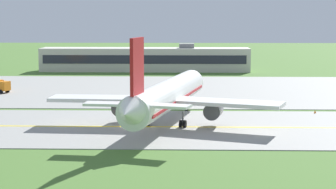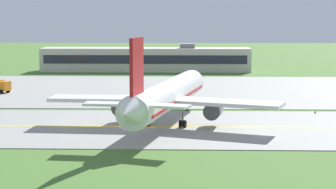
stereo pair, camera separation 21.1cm
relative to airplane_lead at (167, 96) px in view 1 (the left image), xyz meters
The scene contains 7 objects.
ground_plane 6.15m from the airplane_lead, 158.27° to the right, with size 500.00×500.00×0.00m, color #47702D.
taxiway_strip 6.12m from the airplane_lead, 158.27° to the right, with size 240.00×28.00×0.10m, color gray.
apron_pad 40.93m from the airplane_lead, 81.86° to the left, with size 140.00×52.00×0.10m, color gray.
taxiway_centreline 6.08m from the airplane_lead, 158.27° to the right, with size 220.00×0.60×0.01m, color yellow.
airplane_lead is the anchor object (origin of this frame).
terminal_building 82.49m from the airplane_lead, 95.86° to the left, with size 56.35×8.89×7.49m.
traffic_cone_mid_edge 25.34m from the airplane_lead, 25.03° to the left, with size 0.44×0.44×0.60m, color orange.
Camera 1 is at (6.91, -81.98, 15.30)m, focal length 65.40 mm.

